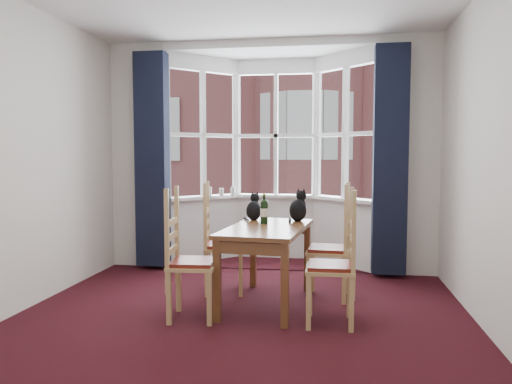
% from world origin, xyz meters
% --- Properties ---
extents(floor, '(4.50, 4.50, 0.00)m').
position_xyz_m(floor, '(0.00, 0.00, 0.00)').
color(floor, black).
rests_on(floor, ground).
extents(wall_right, '(0.00, 4.50, 4.50)m').
position_xyz_m(wall_right, '(2.00, 0.00, 1.40)').
color(wall_right, silver).
rests_on(wall_right, floor).
extents(wall_near, '(4.00, 0.00, 4.00)m').
position_xyz_m(wall_near, '(0.00, -2.25, 1.40)').
color(wall_near, silver).
rests_on(wall_near, floor).
extents(wall_back_pier_left, '(0.70, 0.12, 2.80)m').
position_xyz_m(wall_back_pier_left, '(-1.65, 2.25, 1.40)').
color(wall_back_pier_left, silver).
rests_on(wall_back_pier_left, floor).
extents(wall_back_pier_right, '(0.70, 0.12, 2.80)m').
position_xyz_m(wall_back_pier_right, '(1.65, 2.25, 1.40)').
color(wall_back_pier_right, silver).
rests_on(wall_back_pier_right, floor).
extents(bay_window, '(2.76, 0.94, 2.80)m').
position_xyz_m(bay_window, '(0.00, 2.75, 1.40)').
color(bay_window, white).
rests_on(bay_window, floor).
extents(curtain_left, '(0.38, 0.22, 2.60)m').
position_xyz_m(curtain_left, '(-1.42, 2.07, 1.35)').
color(curtain_left, black).
rests_on(curtain_left, floor).
extents(curtain_right, '(0.38, 0.22, 2.60)m').
position_xyz_m(curtain_right, '(1.42, 2.07, 1.35)').
color(curtain_right, black).
rests_on(curtain_right, floor).
extents(dining_table, '(0.81, 1.34, 0.75)m').
position_xyz_m(dining_table, '(0.17, 0.80, 0.64)').
color(dining_table, brown).
rests_on(dining_table, floor).
extents(chair_left_near, '(0.43, 0.45, 0.92)m').
position_xyz_m(chair_left_near, '(-0.49, 0.30, 0.47)').
color(chair_left_near, tan).
rests_on(chair_left_near, floor).
extents(chair_left_far, '(0.47, 0.49, 0.92)m').
position_xyz_m(chair_left_far, '(-0.41, 1.15, 0.47)').
color(chair_left_far, tan).
rests_on(chair_left_far, floor).
extents(chair_right_near, '(0.41, 0.43, 0.92)m').
position_xyz_m(chair_right_near, '(0.86, 0.35, 0.47)').
color(chair_right_near, tan).
rests_on(chair_right_near, floor).
extents(chair_right_far, '(0.43, 0.45, 0.92)m').
position_xyz_m(chair_right_far, '(0.83, 1.11, 0.47)').
color(chair_right_far, tan).
rests_on(chair_right_far, floor).
extents(cat_left, '(0.15, 0.22, 0.30)m').
position_xyz_m(cat_left, '(-0.02, 1.25, 0.86)').
color(cat_left, black).
rests_on(cat_left, dining_table).
extents(cat_right, '(0.24, 0.28, 0.34)m').
position_xyz_m(cat_right, '(0.44, 1.24, 0.87)').
color(cat_right, black).
rests_on(cat_right, dining_table).
extents(wine_bottle, '(0.08, 0.08, 0.30)m').
position_xyz_m(wine_bottle, '(0.12, 0.98, 0.88)').
color(wine_bottle, black).
rests_on(wine_bottle, dining_table).
extents(candle_tall, '(0.06, 0.06, 0.12)m').
position_xyz_m(candle_tall, '(-0.84, 2.60, 0.93)').
color(candle_tall, white).
rests_on(candle_tall, bay_window).
extents(candle_short, '(0.06, 0.06, 0.10)m').
position_xyz_m(candle_short, '(-0.68, 2.63, 0.92)').
color(candle_short, white).
rests_on(candle_short, bay_window).
extents(candle_extra, '(0.05, 0.05, 0.12)m').
position_xyz_m(candle_extra, '(-0.53, 2.65, 0.93)').
color(candle_extra, white).
rests_on(candle_extra, bay_window).
extents(street, '(80.00, 80.00, 0.00)m').
position_xyz_m(street, '(0.00, 32.25, -6.00)').
color(street, '#333335').
rests_on(street, ground).
extents(tenement_building, '(18.40, 7.80, 15.20)m').
position_xyz_m(tenement_building, '(0.00, 14.01, 1.60)').
color(tenement_building, '#8F4B4A').
rests_on(tenement_building, street).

